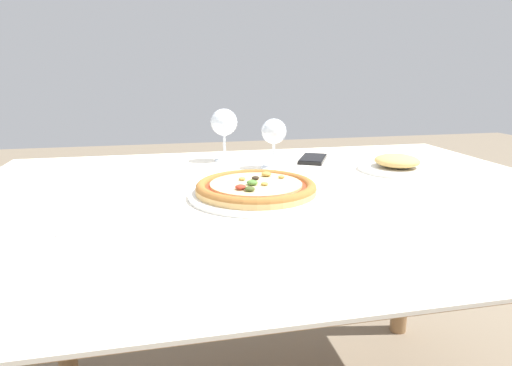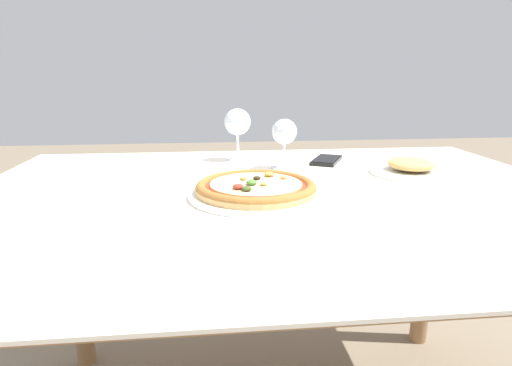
# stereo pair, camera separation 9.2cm
# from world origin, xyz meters

# --- Properties ---
(dining_table) EXTENTS (1.41, 1.03, 0.70)m
(dining_table) POSITION_xyz_m (0.00, 0.00, 0.63)
(dining_table) COLOR #997047
(dining_table) RESTS_ON ground_plane
(pizza_plate) EXTENTS (0.29, 0.29, 0.04)m
(pizza_plate) POSITION_xyz_m (-0.06, -0.03, 0.72)
(pizza_plate) COLOR white
(pizza_plate) RESTS_ON dining_table
(fork) EXTENTS (0.03, 0.17, 0.00)m
(fork) POSITION_xyz_m (-0.42, -0.10, 0.71)
(fork) COLOR silver
(fork) RESTS_ON dining_table
(wine_glass_far_left) EXTENTS (0.08, 0.08, 0.16)m
(wine_glass_far_left) POSITION_xyz_m (-0.07, 0.36, 0.82)
(wine_glass_far_left) COLOR silver
(wine_glass_far_left) RESTS_ON dining_table
(wine_glass_far_right) EXTENTS (0.07, 0.07, 0.14)m
(wine_glass_far_right) POSITION_xyz_m (0.05, 0.23, 0.80)
(wine_glass_far_right) COLOR silver
(wine_glass_far_right) RESTS_ON dining_table
(cell_phone) EXTENTS (0.13, 0.16, 0.01)m
(cell_phone) POSITION_xyz_m (0.19, 0.31, 0.71)
(cell_phone) COLOR black
(cell_phone) RESTS_ON dining_table
(side_plate) EXTENTS (0.21, 0.21, 0.04)m
(side_plate) POSITION_xyz_m (0.37, 0.13, 0.72)
(side_plate) COLOR white
(side_plate) RESTS_ON dining_table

